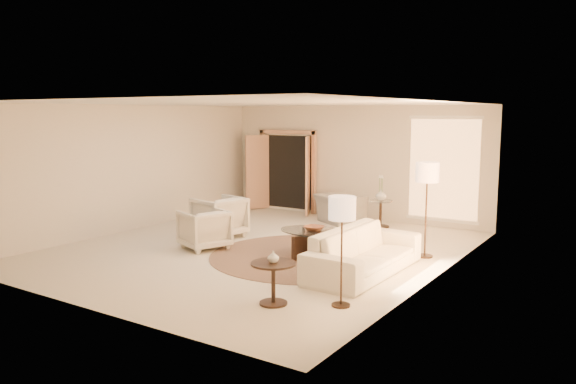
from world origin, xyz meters
The scene contains 18 objects.
room centered at (0.00, 0.00, 1.40)m, with size 7.04×8.04×2.83m.
windows_right centered at (3.45, 0.10, 1.35)m, with size 0.10×6.40×2.40m, color #F6AC62, non-canonical shape.
window_back_corner centered at (2.30, 3.95, 1.35)m, with size 1.70×0.10×2.40m, color #F6AC62, non-canonical shape.
curtains_right centered at (3.40, 1.00, 1.30)m, with size 0.06×5.20×2.60m, color #C4A88C, non-canonical shape.
french_doors centered at (-1.90, 3.82, 1.07)m, with size 1.95×0.66×2.16m.
area_rug centered at (1.07, 0.01, 0.01)m, with size 3.58×3.58×0.01m, color #3F2A20.
sofa centered at (2.43, -0.42, 0.37)m, with size 2.53×0.99×0.74m, color beige.
armchair_left centered at (-1.36, 0.41, 0.47)m, with size 0.92×0.86×0.95m, color beige.
armchair_right centered at (-0.91, -0.56, 0.42)m, with size 0.82×0.77×0.84m, color beige.
accent_chair centered at (0.08, 3.17, 0.46)m, with size 1.05×0.68×0.92m, color gray.
coffee_table centered at (1.20, 0.05, 0.31)m, with size 1.67×1.67×0.49m.
end_table centered at (2.04, -2.48, 0.40)m, with size 0.63×0.63×0.59m.
side_table centered at (1.10, 3.23, 0.38)m, with size 0.54×0.54×0.63m.
floor_lamp_near centered at (2.90, 1.16, 1.48)m, with size 0.42×0.42×1.74m.
floor_lamp_far centered at (2.86, -2.04, 1.29)m, with size 0.37×0.37×1.52m.
bowl centered at (1.20, 0.05, 0.53)m, with size 0.35×0.35×0.09m, color brown.
end_vase centered at (2.04, -2.48, 0.67)m, with size 0.16×0.16×0.16m, color silver.
side_vase centered at (1.10, 3.23, 0.75)m, with size 0.24×0.24×0.25m, color silver.
Camera 1 is at (6.29, -8.60, 2.61)m, focal length 35.00 mm.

